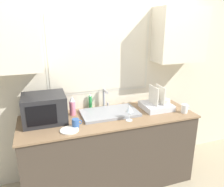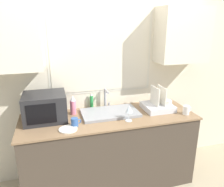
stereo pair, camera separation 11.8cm
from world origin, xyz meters
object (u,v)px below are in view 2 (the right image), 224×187
object	(u,v)px
dish_rack	(158,105)
mug_near_sink	(75,122)
microwave	(45,107)
soap_bottle	(92,102)
wine_glass	(129,109)
faucet	(106,97)
spray_bottle	(73,105)

from	to	relation	value
dish_rack	mug_near_sink	world-z (taller)	dish_rack
microwave	soap_bottle	bearing A→B (deg)	20.09
soap_bottle	wine_glass	bearing A→B (deg)	-56.50
mug_near_sink	soap_bottle	bearing A→B (deg)	59.81
microwave	faucet	bearing A→B (deg)	12.59
soap_bottle	wine_glass	size ratio (longest dim) A/B	1.03
faucet	soap_bottle	bearing A→B (deg)	167.42
microwave	spray_bottle	distance (m)	0.32
microwave	soap_bottle	size ratio (longest dim) A/B	2.43
dish_rack	soap_bottle	bearing A→B (deg)	160.55
spray_bottle	mug_near_sink	bearing A→B (deg)	-93.63
mug_near_sink	wine_glass	xyz separation A→B (m)	(0.58, -0.03, 0.09)
spray_bottle	soap_bottle	size ratio (longest dim) A/B	1.22
microwave	mug_near_sink	world-z (taller)	microwave
dish_rack	spray_bottle	world-z (taller)	dish_rack
dish_rack	spray_bottle	bearing A→B (deg)	171.80
microwave	mug_near_sink	xyz separation A→B (m)	(0.29, -0.25, -0.10)
dish_rack	wine_glass	xyz separation A→B (m)	(-0.46, -0.21, 0.08)
dish_rack	soap_bottle	world-z (taller)	dish_rack
faucet	microwave	size ratio (longest dim) A/B	0.56
spray_bottle	wine_glass	world-z (taller)	spray_bottle
wine_glass	dish_rack	bearing A→B (deg)	23.96
microwave	spray_bottle	world-z (taller)	microwave
dish_rack	wine_glass	bearing A→B (deg)	-156.04
faucet	spray_bottle	size ratio (longest dim) A/B	1.11
soap_bottle	mug_near_sink	bearing A→B (deg)	-120.19
soap_bottle	wine_glass	distance (m)	0.58
spray_bottle	microwave	bearing A→B (deg)	-166.68
faucet	mug_near_sink	xyz separation A→B (m)	(-0.44, -0.41, -0.10)
microwave	soap_bottle	distance (m)	0.59
microwave	mug_near_sink	bearing A→B (deg)	-40.98
dish_rack	spray_bottle	size ratio (longest dim) A/B	1.52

